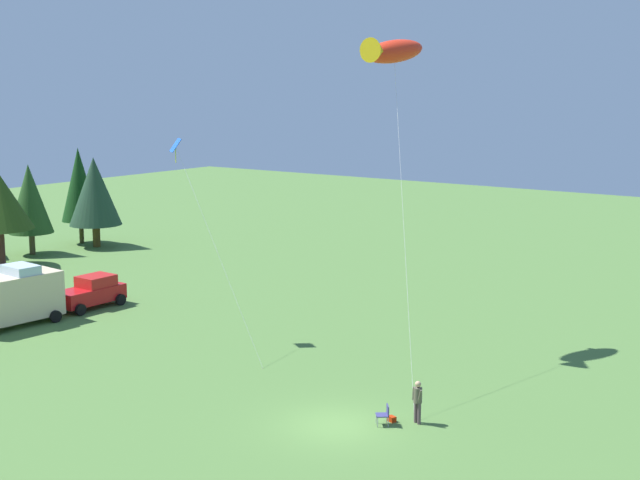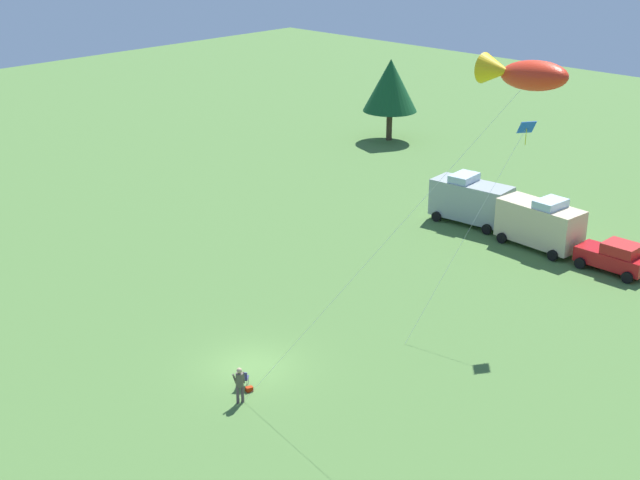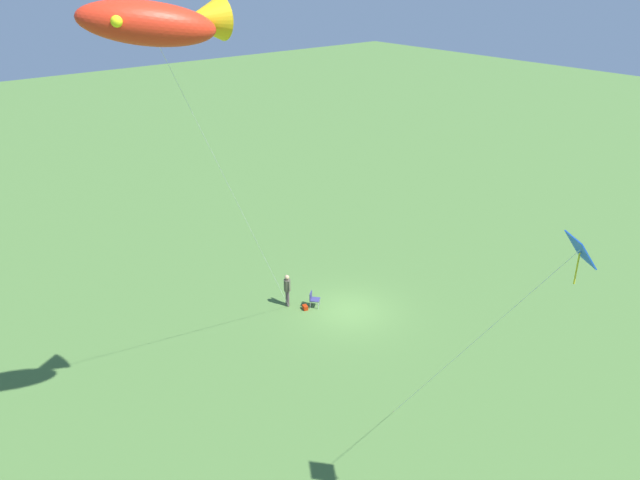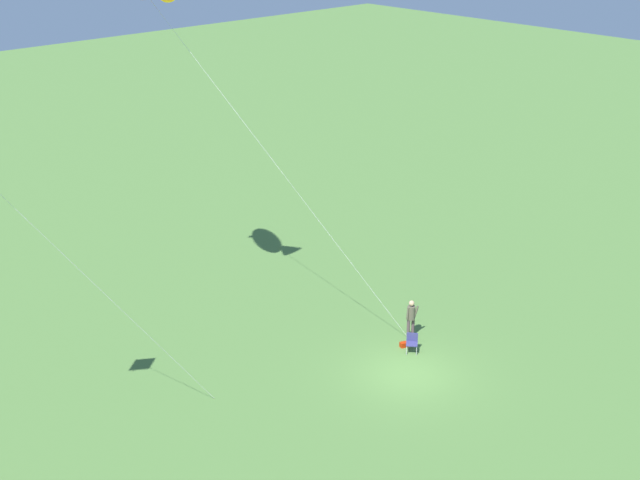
{
  "view_description": "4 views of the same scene",
  "coord_description": "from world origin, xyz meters",
  "px_view_note": "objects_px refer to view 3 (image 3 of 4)",
  "views": [
    {
      "loc": [
        -27.41,
        -18.77,
        13.25
      ],
      "look_at": [
        1.59,
        1.91,
        6.99
      ],
      "focal_mm": 50.0,
      "sensor_mm": 36.0,
      "label": 1
    },
    {
      "loc": [
        28.32,
        -24.49,
        21.13
      ],
      "look_at": [
        3.34,
        1.25,
        7.04
      ],
      "focal_mm": 50.0,
      "sensor_mm": 36.0,
      "label": 2
    },
    {
      "loc": [
        18.61,
        20.05,
        16.36
      ],
      "look_at": [
        4.05,
        2.54,
        6.02
      ],
      "focal_mm": 35.0,
      "sensor_mm": 36.0,
      "label": 3
    },
    {
      "loc": [
        -20.53,
        23.97,
        18.75
      ],
      "look_at": [
        1.89,
        3.09,
        6.19
      ],
      "focal_mm": 50.0,
      "sensor_mm": 36.0,
      "label": 4
    }
  ],
  "objects_px": {
    "kite_diamond_blue": "(568,261)",
    "person_kite_flyer": "(287,288)",
    "backpack_on_grass": "(305,307)",
    "kite_large_fish": "(162,23)",
    "folding_chair": "(313,298)"
  },
  "relations": [
    {
      "from": "kite_diamond_blue",
      "to": "person_kite_flyer",
      "type": "bearing_deg",
      "value": -101.98
    },
    {
      "from": "backpack_on_grass",
      "to": "kite_large_fish",
      "type": "bearing_deg",
      "value": 32.52
    },
    {
      "from": "person_kite_flyer",
      "to": "backpack_on_grass",
      "type": "xyz_separation_m",
      "value": [
        -0.43,
        0.91,
        -0.91
      ]
    },
    {
      "from": "folding_chair",
      "to": "kite_diamond_blue",
      "type": "height_order",
      "value": "kite_diamond_blue"
    },
    {
      "from": "person_kite_flyer",
      "to": "backpack_on_grass",
      "type": "height_order",
      "value": "person_kite_flyer"
    },
    {
      "from": "person_kite_flyer",
      "to": "backpack_on_grass",
      "type": "distance_m",
      "value": 1.36
    },
    {
      "from": "folding_chair",
      "to": "kite_large_fish",
      "type": "height_order",
      "value": "kite_large_fish"
    },
    {
      "from": "person_kite_flyer",
      "to": "kite_large_fish",
      "type": "xyz_separation_m",
      "value": [
        8.83,
        6.81,
        13.8
      ]
    },
    {
      "from": "kite_diamond_blue",
      "to": "folding_chair",
      "type": "bearing_deg",
      "value": -106.02
    },
    {
      "from": "backpack_on_grass",
      "to": "kite_diamond_blue",
      "type": "xyz_separation_m",
      "value": [
        3.84,
        15.13,
        9.61
      ]
    },
    {
      "from": "backpack_on_grass",
      "to": "kite_diamond_blue",
      "type": "distance_m",
      "value": 18.34
    },
    {
      "from": "person_kite_flyer",
      "to": "folding_chair",
      "type": "height_order",
      "value": "person_kite_flyer"
    },
    {
      "from": "backpack_on_grass",
      "to": "kite_large_fish",
      "type": "xyz_separation_m",
      "value": [
        9.26,
        5.9,
        14.71
      ]
    },
    {
      "from": "kite_large_fish",
      "to": "kite_diamond_blue",
      "type": "xyz_separation_m",
      "value": [
        -5.42,
        9.23,
        -5.1
      ]
    },
    {
      "from": "person_kite_flyer",
      "to": "folding_chair",
      "type": "relative_size",
      "value": 2.12
    }
  ]
}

